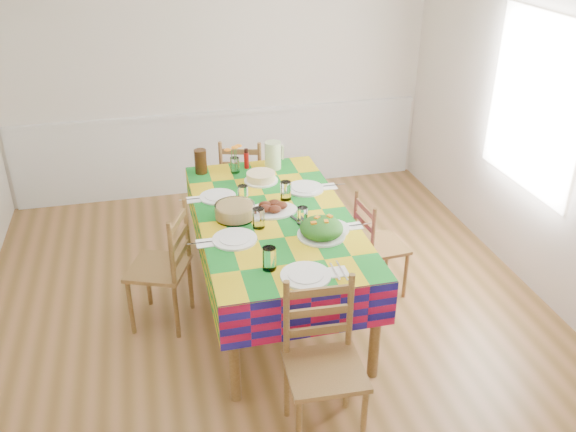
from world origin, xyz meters
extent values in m
cube|color=brown|center=(0.00, 0.00, -0.02)|extent=(4.50, 5.00, 0.04)
cube|color=beige|center=(0.00, 2.52, 1.35)|extent=(4.50, 0.04, 2.70)
cube|color=beige|center=(2.27, 0.00, 1.35)|extent=(0.04, 5.00, 2.70)
cube|color=white|center=(0.00, 2.47, 0.90)|extent=(4.41, 0.06, 0.04)
cube|color=white|center=(0.00, 2.48, 0.45)|extent=(4.41, 0.03, 0.90)
plane|color=white|center=(2.23, 0.30, 1.50)|extent=(0.00, 1.40, 1.40)
cylinder|color=brown|center=(-0.40, -0.77, 0.39)|extent=(0.08, 0.08, 0.78)
cylinder|color=brown|center=(0.56, -0.77, 0.39)|extent=(0.08, 0.08, 0.78)
cylinder|color=brown|center=(-0.40, 1.17, 0.39)|extent=(0.08, 0.08, 0.78)
cylinder|color=brown|center=(0.56, 1.17, 0.39)|extent=(0.08, 0.08, 0.78)
cube|color=brown|center=(0.08, 0.20, 0.80)|extent=(1.09, 2.07, 0.04)
cube|color=#A90E36|center=(0.08, 0.20, 0.82)|extent=(1.13, 2.12, 0.01)
cube|color=#A90E36|center=(-0.48, 0.20, 0.65)|extent=(0.01, 2.12, 0.33)
cube|color=#A90E36|center=(0.65, 0.20, 0.65)|extent=(0.01, 2.12, 0.33)
cube|color=#A90E36|center=(0.08, -0.86, 0.65)|extent=(1.13, 0.01, 0.33)
cube|color=#A90E36|center=(0.08, 1.26, 0.65)|extent=(1.13, 0.01, 0.33)
cylinder|color=white|center=(0.10, -0.68, 0.83)|extent=(0.32, 0.32, 0.02)
cylinder|color=white|center=(0.10, -0.68, 0.85)|extent=(0.23, 0.23, 0.01)
cylinder|color=white|center=(-0.11, -0.53, 0.90)|extent=(0.09, 0.09, 0.16)
cube|color=white|center=(0.32, -0.68, 0.83)|extent=(0.12, 0.12, 0.01)
cube|color=silver|center=(0.29, -0.68, 0.84)|extent=(0.01, 0.20, 0.00)
cube|color=silver|center=(0.34, -0.68, 0.84)|extent=(0.01, 0.24, 0.00)
cylinder|color=white|center=(-0.27, -0.11, 0.83)|extent=(0.32, 0.32, 0.02)
cylinder|color=white|center=(-0.27, -0.11, 0.85)|extent=(0.22, 0.22, 0.01)
cylinder|color=white|center=(-0.07, 0.03, 0.90)|extent=(0.09, 0.09, 0.15)
cube|color=white|center=(-0.48, -0.11, 0.83)|extent=(0.12, 0.12, 0.01)
cube|color=silver|center=(-0.50, -0.11, 0.84)|extent=(0.20, 0.01, 0.00)
cube|color=silver|center=(-0.45, -0.11, 0.84)|extent=(0.23, 0.01, 0.00)
cylinder|color=white|center=(-0.29, 0.59, 0.83)|extent=(0.29, 0.29, 0.02)
cylinder|color=white|center=(-0.29, 0.59, 0.84)|extent=(0.21, 0.21, 0.01)
cylinder|color=white|center=(-0.10, 0.46, 0.90)|extent=(0.08, 0.08, 0.14)
cube|color=white|center=(-0.48, 0.59, 0.83)|extent=(0.11, 0.11, 0.01)
cube|color=silver|center=(-0.50, 0.59, 0.84)|extent=(0.18, 0.01, 0.00)
cube|color=silver|center=(-0.46, 0.59, 0.84)|extent=(0.22, 0.01, 0.00)
cylinder|color=white|center=(0.43, -0.12, 0.83)|extent=(0.28, 0.28, 0.01)
cylinder|color=white|center=(0.43, -0.12, 0.84)|extent=(0.20, 0.20, 0.01)
cylinder|color=white|center=(0.26, 0.00, 0.89)|extent=(0.08, 0.08, 0.14)
cube|color=white|center=(0.62, -0.12, 0.83)|extent=(0.10, 0.10, 0.01)
cube|color=silver|center=(0.60, -0.12, 0.83)|extent=(0.18, 0.01, 0.00)
cube|color=silver|center=(0.64, -0.12, 0.83)|extent=(0.21, 0.01, 0.00)
cylinder|color=white|center=(0.43, 0.57, 0.83)|extent=(0.31, 0.31, 0.02)
cylinder|color=white|center=(0.43, 0.57, 0.85)|extent=(0.22, 0.22, 0.01)
cylinder|color=white|center=(0.23, 0.43, 0.90)|extent=(0.09, 0.09, 0.15)
cube|color=white|center=(0.64, 0.57, 0.83)|extent=(0.12, 0.12, 0.01)
cube|color=silver|center=(0.61, 0.57, 0.84)|extent=(0.20, 0.01, 0.00)
cube|color=silver|center=(0.66, 0.57, 0.84)|extent=(0.23, 0.01, 0.00)
ellipsoid|color=white|center=(0.08, 0.24, 0.84)|extent=(0.38, 0.28, 0.02)
ellipsoid|color=black|center=(0.15, 0.24, 0.87)|extent=(0.10, 0.09, 0.06)
ellipsoid|color=black|center=(0.11, 0.29, 0.87)|extent=(0.10, 0.09, 0.06)
ellipsoid|color=black|center=(0.03, 0.28, 0.87)|extent=(0.10, 0.09, 0.06)
ellipsoid|color=black|center=(0.02, 0.22, 0.87)|extent=(0.10, 0.09, 0.06)
ellipsoid|color=black|center=(0.09, 0.19, 0.87)|extent=(0.10, 0.09, 0.06)
cylinder|color=white|center=(0.34, -0.20, 0.83)|extent=(0.34, 0.34, 0.02)
ellipsoid|color=#134110|center=(0.34, -0.20, 0.89)|extent=(0.31, 0.31, 0.14)
cube|color=orange|center=(0.27, -0.23, 0.96)|extent=(0.04, 0.03, 0.01)
cube|color=orange|center=(0.32, -0.16, 0.96)|extent=(0.05, 0.05, 0.01)
cube|color=orange|center=(0.37, -0.23, 0.96)|extent=(0.04, 0.04, 0.01)
cube|color=orange|center=(0.41, -0.16, 0.96)|extent=(0.05, 0.05, 0.01)
cylinder|color=white|center=(-0.21, 0.22, 0.88)|extent=(0.30, 0.30, 0.11)
cylinder|color=#E5C779|center=(-0.21, 0.22, 0.88)|extent=(0.28, 0.28, 0.09)
cylinder|color=white|center=(0.11, 0.81, 0.83)|extent=(0.29, 0.29, 0.01)
cylinder|color=#DFC288|center=(0.11, 0.81, 0.87)|extent=(0.24, 0.24, 0.07)
cube|color=black|center=(0.23, 0.06, 0.83)|extent=(0.14, 0.32, 0.01)
cube|color=black|center=(0.29, 0.08, 0.83)|extent=(0.07, 0.34, 0.01)
cylinder|color=white|center=(-0.07, 1.05, 0.89)|extent=(0.08, 0.08, 0.14)
cylinder|color=#3B7A28|center=(-0.10, 1.05, 0.94)|extent=(0.01, 0.01, 0.19)
ellipsoid|color=orange|center=(-0.13, 1.05, 1.04)|extent=(0.06, 0.06, 0.02)
cylinder|color=#3B7A28|center=(-0.06, 1.06, 0.94)|extent=(0.01, 0.01, 0.19)
ellipsoid|color=orange|center=(-0.03, 1.08, 1.06)|extent=(0.06, 0.06, 0.02)
cylinder|color=#3B7A28|center=(-0.07, 1.03, 0.94)|extent=(0.01, 0.01, 0.19)
ellipsoid|color=orange|center=(-0.07, 1.01, 1.07)|extent=(0.06, 0.06, 0.02)
cylinder|color=#B2100E|center=(0.04, 1.12, 0.92)|extent=(0.04, 0.04, 0.18)
cylinder|color=#B6D294|center=(0.27, 1.06, 0.95)|extent=(0.14, 0.14, 0.24)
cylinder|color=black|center=(-0.36, 1.11, 0.93)|extent=(0.11, 0.11, 0.21)
cube|color=white|center=(0.08, -0.85, 0.84)|extent=(0.08, 0.02, 0.02)
cylinder|color=brown|center=(-0.12, -1.36, 0.24)|extent=(0.04, 0.04, 0.49)
cylinder|color=brown|center=(0.27, -1.38, 0.24)|extent=(0.04, 0.04, 0.49)
cylinder|color=brown|center=(-0.10, -1.00, 0.24)|extent=(0.04, 0.04, 0.49)
cylinder|color=brown|center=(0.29, -1.02, 0.24)|extent=(0.04, 0.04, 0.49)
cube|color=brown|center=(0.08, -1.19, 0.50)|extent=(0.47, 0.45, 0.03)
cylinder|color=brown|center=(-0.10, -0.99, 0.75)|extent=(0.04, 0.04, 0.54)
cylinder|color=brown|center=(0.29, -1.00, 0.75)|extent=(0.04, 0.04, 0.54)
cube|color=brown|center=(0.09, -1.00, 0.65)|extent=(0.39, 0.04, 0.05)
cube|color=brown|center=(0.09, -1.00, 0.79)|extent=(0.39, 0.04, 0.05)
cube|color=brown|center=(0.09, -1.00, 0.93)|extent=(0.39, 0.04, 0.05)
cylinder|color=brown|center=(0.31, 1.69, 0.23)|extent=(0.04, 0.04, 0.45)
cylinder|color=brown|center=(-0.04, 1.80, 0.23)|extent=(0.04, 0.04, 0.45)
cylinder|color=brown|center=(0.21, 1.37, 0.23)|extent=(0.04, 0.04, 0.45)
cylinder|color=brown|center=(-0.14, 1.47, 0.23)|extent=(0.04, 0.04, 0.45)
cube|color=brown|center=(0.08, 1.58, 0.47)|extent=(0.52, 0.51, 0.03)
cylinder|color=brown|center=(0.20, 1.36, 0.71)|extent=(0.04, 0.04, 0.50)
cylinder|color=brown|center=(-0.14, 1.46, 0.71)|extent=(0.04, 0.04, 0.50)
cube|color=brown|center=(0.03, 1.41, 0.61)|extent=(0.35, 0.13, 0.05)
cube|color=brown|center=(0.03, 1.41, 0.74)|extent=(0.35, 0.13, 0.05)
cube|color=brown|center=(0.03, 1.41, 0.87)|extent=(0.35, 0.13, 0.05)
cylinder|color=brown|center=(-0.91, 0.44, 0.23)|extent=(0.04, 0.04, 0.47)
cylinder|color=brown|center=(-1.04, 0.09, 0.23)|extent=(0.04, 0.04, 0.47)
cylinder|color=brown|center=(-0.58, 0.31, 0.23)|extent=(0.04, 0.04, 0.47)
cylinder|color=brown|center=(-0.72, -0.04, 0.23)|extent=(0.04, 0.04, 0.47)
cube|color=brown|center=(-0.81, 0.20, 0.48)|extent=(0.55, 0.56, 0.03)
cylinder|color=brown|center=(-0.57, 0.30, 0.73)|extent=(0.04, 0.04, 0.52)
cylinder|color=brown|center=(-0.71, -0.05, 0.73)|extent=(0.04, 0.04, 0.52)
cube|color=brown|center=(-0.64, 0.13, 0.62)|extent=(0.16, 0.36, 0.05)
cube|color=brown|center=(-0.64, 0.13, 0.76)|extent=(0.16, 0.36, 0.05)
cube|color=brown|center=(-0.64, 0.13, 0.89)|extent=(0.16, 0.36, 0.05)
cylinder|color=brown|center=(1.15, 0.04, 0.21)|extent=(0.03, 0.03, 0.42)
cylinder|color=brown|center=(1.12, 0.38, 0.21)|extent=(0.03, 0.03, 0.42)
cylinder|color=brown|center=(0.84, 0.02, 0.21)|extent=(0.03, 0.03, 0.42)
cylinder|color=brown|center=(0.81, 0.35, 0.21)|extent=(0.03, 0.03, 0.42)
cube|color=brown|center=(0.98, 0.20, 0.43)|extent=(0.40, 0.42, 0.03)
cylinder|color=brown|center=(0.83, 0.02, 0.65)|extent=(0.03, 0.03, 0.46)
cylinder|color=brown|center=(0.80, 0.35, 0.65)|extent=(0.03, 0.03, 0.46)
cube|color=brown|center=(0.81, 0.18, 0.55)|extent=(0.05, 0.33, 0.05)
cube|color=brown|center=(0.81, 0.18, 0.67)|extent=(0.05, 0.33, 0.05)
cube|color=brown|center=(0.81, 0.18, 0.79)|extent=(0.05, 0.33, 0.05)
camera|label=1|loc=(-0.77, -3.79, 2.98)|focal=38.00mm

